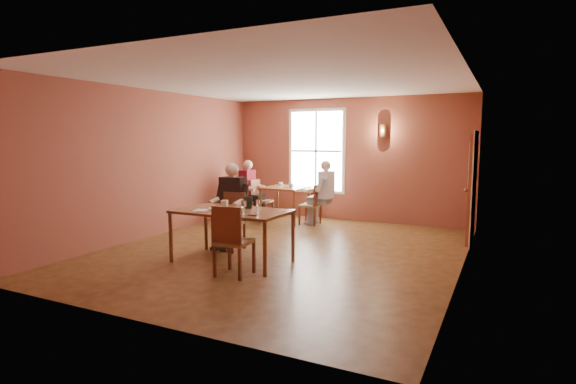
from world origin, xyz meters
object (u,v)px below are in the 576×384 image
at_px(diner_white, 311,194).
at_px(chair_diner_maroon, 262,200).
at_px(second_table, 285,205).
at_px(diner_maroon, 261,191).
at_px(chair_diner_white, 310,204).
at_px(chair_diner_main, 229,222).
at_px(chair_empty, 234,240).
at_px(diner_main, 227,209).
at_px(main_table, 232,236).

distance_m(diner_white, chair_diner_maroon, 1.35).
distance_m(second_table, diner_maroon, 0.74).
bearing_deg(chair_diner_white, chair_diner_main, 173.09).
xyz_separation_m(chair_diner_main, chair_empty, (0.93, -1.25, 0.01)).
relative_size(diner_main, second_table, 1.56).
bearing_deg(chair_diner_main, chair_empty, 126.63).
bearing_deg(main_table, second_table, 102.63).
relative_size(main_table, diner_maroon, 1.28).
height_order(diner_main, chair_diner_white, diner_main).
bearing_deg(chair_diner_maroon, chair_diner_white, 90.00).
xyz_separation_m(diner_main, diner_maroon, (-0.98, 2.94, -0.04)).
bearing_deg(chair_empty, chair_diner_maroon, 112.00).
bearing_deg(chair_diner_white, diner_main, 173.16).
bearing_deg(second_table, diner_white, 0.00).
distance_m(second_table, diner_white, 0.74).
relative_size(second_table, diner_white, 0.66).
height_order(diner_main, diner_maroon, diner_main).
bearing_deg(diner_white, diner_maroon, 90.00).
relative_size(chair_empty, chair_diner_maroon, 1.06).
relative_size(diner_main, chair_diner_maroon, 1.52).
height_order(chair_diner_white, diner_maroon, diner_maroon).
xyz_separation_m(chair_empty, diner_white, (-0.55, 4.16, 0.20)).
distance_m(diner_main, chair_diner_maroon, 3.10).
xyz_separation_m(diner_white, diner_maroon, (-1.36, 0.00, -0.01)).
bearing_deg(chair_diner_main, diner_white, -97.49).
xyz_separation_m(main_table, chair_diner_maroon, (-1.45, 3.56, 0.07)).
distance_m(chair_diner_main, diner_white, 2.94).
distance_m(chair_diner_maroon, diner_maroon, 0.22).
bearing_deg(chair_diner_main, diner_main, 90.00).
relative_size(chair_diner_maroon, diner_maroon, 0.69).
bearing_deg(diner_white, chair_diner_maroon, 90.00).
bearing_deg(diner_maroon, diner_white, 90.00).
xyz_separation_m(chair_diner_main, diner_main, (0.00, -0.03, 0.24)).
relative_size(diner_main, chair_empty, 1.43).
distance_m(diner_main, diner_white, 2.96).
bearing_deg(diner_main, second_table, -84.22).
height_order(chair_empty, diner_maroon, diner_maroon).
relative_size(chair_empty, second_table, 1.09).
distance_m(chair_diner_main, chair_diner_white, 2.93).
height_order(chair_diner_main, second_table, chair_diner_main).
bearing_deg(second_table, chair_diner_maroon, 180.00).
bearing_deg(chair_diner_white, chair_empty, -172.11).
relative_size(diner_main, diner_white, 1.04).
height_order(diner_main, diner_white, diner_main).
relative_size(chair_empty, chair_diner_white, 1.11).
xyz_separation_m(chair_diner_main, second_table, (-0.30, 2.91, -0.09)).
relative_size(main_table, chair_empty, 1.74).
xyz_separation_m(chair_diner_main, chair_diner_white, (0.35, 2.91, -0.04)).
height_order(chair_diner_main, chair_empty, chair_empty).
height_order(main_table, diner_maroon, diner_maroon).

